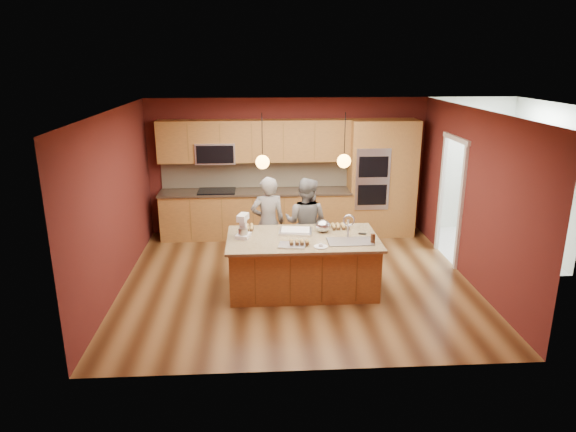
{
  "coord_description": "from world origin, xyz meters",
  "views": [
    {
      "loc": [
        -0.61,
        -7.57,
        3.43
      ],
      "look_at": [
        -0.15,
        -0.1,
        1.12
      ],
      "focal_mm": 32.0,
      "sensor_mm": 36.0,
      "label": 1
    }
  ],
  "objects": [
    {
      "name": "wall_back",
      "position": [
        0.0,
        2.5,
        1.35
      ],
      "size": [
        5.5,
        0.0,
        5.5
      ],
      "primitive_type": "plane",
      "rotation": [
        1.57,
        0.0,
        0.0
      ],
      "color": "#531B18",
      "rests_on": "ground"
    },
    {
      "name": "floor",
      "position": [
        0.0,
        0.0,
        0.0
      ],
      "size": [
        5.5,
        5.5,
        0.0
      ],
      "primitive_type": "plane",
      "color": "#452712",
      "rests_on": "ground"
    },
    {
      "name": "mixing_bowl",
      "position": [
        0.4,
        -0.06,
        0.93
      ],
      "size": [
        0.24,
        0.24,
        0.2
      ],
      "primitive_type": "ellipsoid",
      "color": "silver",
      "rests_on": "island"
    },
    {
      "name": "cooling_rack",
      "position": [
        -0.12,
        -0.66,
        0.85
      ],
      "size": [
        0.42,
        0.33,
        0.02
      ],
      "primitive_type": "cube",
      "rotation": [
        0.0,
        0.0,
        -0.17
      ],
      "color": "silver",
      "rests_on": "island"
    },
    {
      "name": "cupcakes_rack",
      "position": [
        -0.02,
        -0.65,
        0.89
      ],
      "size": [
        0.3,
        0.15,
        0.07
      ],
      "primitive_type": null,
      "color": "tan",
      "rests_on": "island"
    },
    {
      "name": "dryer",
      "position": [
        4.18,
        1.61,
        0.56
      ],
      "size": [
        0.82,
        0.84,
        1.11
      ],
      "primitive_type": "cube",
      "rotation": [
        0.0,
        0.0,
        -0.2
      ],
      "color": "white",
      "rests_on": "floor"
    },
    {
      "name": "person_left",
      "position": [
        -0.44,
        0.58,
        0.79
      ],
      "size": [
        0.63,
        0.46,
        1.58
      ],
      "primitive_type": "imported",
      "rotation": [
        0.0,
        0.0,
        3.29
      ],
      "color": "black",
      "rests_on": "floor"
    },
    {
      "name": "laundry_room",
      "position": [
        4.35,
        1.2,
        1.95
      ],
      "size": [
        2.6,
        2.7,
        2.7
      ],
      "color": "silver",
      "rests_on": "ground"
    },
    {
      "name": "plate",
      "position": [
        0.28,
        -0.74,
        0.85
      ],
      "size": [
        0.2,
        0.2,
        0.01
      ],
      "primitive_type": "cylinder",
      "color": "silver",
      "rests_on": "island"
    },
    {
      "name": "sheet_cake",
      "position": [
        -0.03,
        -0.07,
        0.86
      ],
      "size": [
        0.54,
        0.43,
        0.05
      ],
      "rotation": [
        0.0,
        0.0,
        -0.12
      ],
      "color": "white",
      "rests_on": "island"
    },
    {
      "name": "wall_right",
      "position": [
        2.75,
        0.0,
        1.35
      ],
      "size": [
        0.0,
        5.0,
        5.0
      ],
      "primitive_type": "plane",
      "rotation": [
        1.57,
        0.0,
        -1.57
      ],
      "color": "#531B18",
      "rests_on": "ground"
    },
    {
      "name": "cabinet_run",
      "position": [
        -0.68,
        2.25,
        0.98
      ],
      "size": [
        3.74,
        0.64,
        2.3
      ],
      "color": "brown",
      "rests_on": "floor"
    },
    {
      "name": "ceiling",
      "position": [
        0.0,
        0.0,
        2.7
      ],
      "size": [
        5.5,
        5.5,
        0.0
      ],
      "primitive_type": "plane",
      "rotation": [
        3.14,
        0.0,
        0.0
      ],
      "color": "white",
      "rests_on": "ground"
    },
    {
      "name": "stand_mixer",
      "position": [
        -0.83,
        -0.24,
        0.99
      ],
      "size": [
        0.25,
        0.3,
        0.36
      ],
      "rotation": [
        0.0,
        0.0,
        -0.3
      ],
      "color": "white",
      "rests_on": "island"
    },
    {
      "name": "island",
      "position": [
        0.08,
        -0.31,
        0.43
      ],
      "size": [
        2.28,
        1.28,
        1.22
      ],
      "color": "brown",
      "rests_on": "floor"
    },
    {
      "name": "phone",
      "position": [
        0.99,
        -0.21,
        0.84
      ],
      "size": [
        0.14,
        0.1,
        0.01
      ],
      "primitive_type": "cube",
      "rotation": [
        0.0,
        0.0,
        -0.31
      ],
      "color": "black",
      "rests_on": "island"
    },
    {
      "name": "tumbler",
      "position": [
        1.06,
        -0.61,
        0.91
      ],
      "size": [
        0.07,
        0.07,
        0.13
      ],
      "primitive_type": "cylinder",
      "color": "#391C0D",
      "rests_on": "island"
    },
    {
      "name": "person_right",
      "position": [
        0.19,
        0.58,
        0.78
      ],
      "size": [
        0.93,
        0.85,
        1.55
      ],
      "primitive_type": "imported",
      "rotation": [
        0.0,
        0.0,
        2.72
      ],
      "color": "slate",
      "rests_on": "floor"
    },
    {
      "name": "wall_front",
      "position": [
        0.0,
        -2.5,
        1.35
      ],
      "size": [
        5.5,
        0.0,
        5.5
      ],
      "primitive_type": "plane",
      "rotation": [
        -1.57,
        0.0,
        0.0
      ],
      "color": "#531B18",
      "rests_on": "ground"
    },
    {
      "name": "cupcakes_left",
      "position": [
        -0.78,
        0.13,
        0.87
      ],
      "size": [
        0.21,
        0.28,
        0.06
      ],
      "primitive_type": null,
      "color": "tan",
      "rests_on": "island"
    },
    {
      "name": "oven_column",
      "position": [
        1.85,
        2.19,
        1.15
      ],
      "size": [
        1.3,
        0.62,
        2.3
      ],
      "color": "brown",
      "rests_on": "floor"
    },
    {
      "name": "washer",
      "position": [
        4.22,
        0.9,
        0.44
      ],
      "size": [
        0.59,
        0.6,
        0.89
      ],
      "primitive_type": "cube",
      "rotation": [
        0.0,
        0.0,
        -0.06
      ],
      "color": "white",
      "rests_on": "floor"
    },
    {
      "name": "wall_left",
      "position": [
        -2.75,
        0.0,
        1.35
      ],
      "size": [
        0.0,
        5.0,
        5.0
      ],
      "primitive_type": "plane",
      "rotation": [
        1.57,
        0.0,
        1.57
      ],
      "color": "#531B18",
      "rests_on": "ground"
    },
    {
      "name": "pendant_left",
      "position": [
        -0.53,
        -0.31,
        2.0
      ],
      "size": [
        0.2,
        0.2,
        0.8
      ],
      "color": "black",
      "rests_on": "ceiling"
    },
    {
      "name": "doorway_trim",
      "position": [
        2.73,
        0.8,
        1.05
      ],
      "size": [
        0.08,
        1.11,
        2.2
      ],
      "primitive_type": null,
      "color": "silver",
      "rests_on": "wall_right"
    },
    {
      "name": "pendant_right",
      "position": [
        0.65,
        -0.31,
        2.0
      ],
      "size": [
        0.2,
        0.2,
        0.8
      ],
      "color": "black",
      "rests_on": "ceiling"
    },
    {
      "name": "cupcakes_right",
      "position": [
        0.7,
        0.08,
        0.87
      ],
      "size": [
        0.31,
        0.23,
        0.07
      ],
      "primitive_type": null,
      "color": "tan",
      "rests_on": "island"
    }
  ]
}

